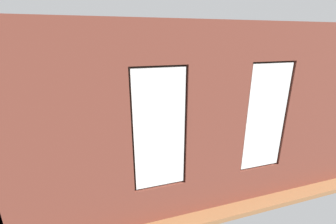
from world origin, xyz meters
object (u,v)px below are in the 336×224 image
Objects in this scene: papasan_chair at (156,112)px; potted_plant_foreground_right at (74,108)px; candle_jar at (166,124)px; potted_plant_by_left_couch at (213,111)px; potted_plant_beside_window_right at (102,183)px; tv_flatscreen at (50,133)px; cup_ceramic at (148,127)px; remote_black at (140,131)px; couch_by_window at (197,172)px; potted_plant_near_tv at (74,163)px; coffee_table at (155,130)px; couch_left at (242,123)px; media_console at (55,157)px.

potted_plant_foreground_right is at bearing -6.54° from papasan_chair.
potted_plant_by_left_couch is at bearing -154.63° from candle_jar.
potted_plant_beside_window_right reaches higher than candle_jar.
potted_plant_beside_window_right is at bearing 120.72° from tv_flatscreen.
cup_ceramic is 2.68m from tv_flatscreen.
potted_plant_by_left_couch is (-3.08, -1.28, -0.05)m from remote_black.
cup_ceramic is 0.61m from candle_jar.
potted_plant_by_left_couch is 5.10m from potted_plant_foreground_right.
cup_ceramic is 0.19× the size of potted_plant_by_left_couch.
couch_by_window reaches higher than candle_jar.
candle_jar is at bearing -145.03° from potted_plant_near_tv.
couch_by_window is at bearing 97.67° from coffee_table.
cup_ceramic is at bearing -138.13° from potted_plant_near_tv.
potted_plant_by_left_couch is at bearing -139.05° from potted_plant_beside_window_right.
couch_left is 10.90× the size of remote_black.
remote_black is 0.14× the size of tv_flatscreen.
couch_by_window is at bearing -51.63° from couch_left.
couch_left reaches higher than media_console.
papasan_chair is (-3.16, -2.21, 0.17)m from media_console.
papasan_chair reaches higher than candle_jar.
cup_ceramic is 2.66m from potted_plant_near_tv.
potted_plant_by_left_couch is at bearing -149.21° from potted_plant_near_tv.
coffee_table is (0.33, -2.42, 0.04)m from couch_by_window.
media_console is at bearing 14.35° from candle_jar.
tv_flatscreen is 2.56m from potted_plant_foreground_right.
couch_by_window is 3.49m from couch_left.
couch_left is 5.79m from tv_flatscreen.
cup_ceramic reaches higher than candle_jar.
couch_left is at bearing -140.50° from couch_by_window.
coffee_table is at bearing 24.10° from potted_plant_by_left_couch.
media_console is at bearing 13.94° from coffee_table.
couch_by_window is at bearing 101.62° from cup_ceramic.
papasan_chair is at bearing -113.35° from cup_ceramic.
couch_by_window is at bearing -177.12° from potted_plant_beside_window_right.
potted_plant_by_left_couch is at bearing -160.95° from tv_flatscreen.
tv_flatscreen is 2.12× the size of potted_plant_by_left_couch.
media_console is at bearing -59.24° from potted_plant_beside_window_right.
potted_plant_near_tv is (-0.55, 1.01, -0.35)m from tv_flatscreen.
remote_black is 3.33m from potted_plant_by_left_couch.
potted_plant_foreground_right is (2.85, -0.33, 0.33)m from papasan_chair.
potted_plant_by_left_couch is (-2.20, -1.04, -0.09)m from candle_jar.
potted_plant_foreground_right is at bearing -57.34° from couch_by_window.
potted_plant_foreground_right is at bearing -96.82° from tv_flatscreen.
couch_left is at bearing -175.24° from tv_flatscreen.
coffee_table is 1.24× the size of potted_plant_foreground_right.
cup_ceramic is 2.65m from media_console.
cup_ceramic is at bearing -163.15° from media_console.
potted_plant_beside_window_right reaches higher than couch_by_window.
couch_by_window reaches higher than potted_plant_by_left_couch.
potted_plant_near_tv is 0.91× the size of potted_plant_beside_window_right.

